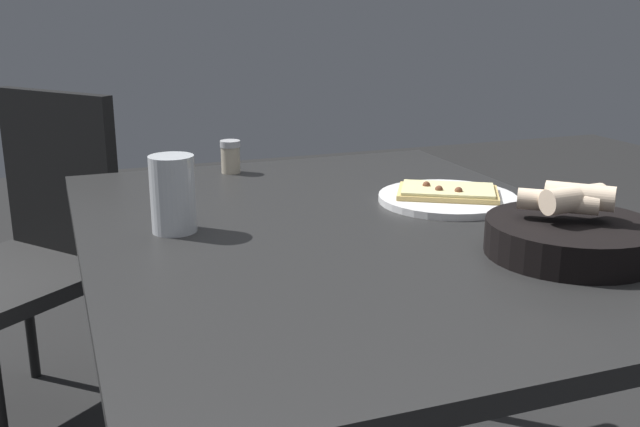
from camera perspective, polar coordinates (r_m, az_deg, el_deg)
The scene contains 6 objects.
dining_table at distance 1.35m, azimuth 2.03°, elevation -3.40°, with size 0.92×1.20×0.73m.
pizza_plate at distance 1.51m, azimuth 9.84°, elevation 1.29°, with size 0.28×0.28×0.04m.
bread_basket at distance 1.24m, azimuth 18.82°, elevation -1.53°, with size 0.27×0.27×0.12m.
beer_glass at distance 1.31m, azimuth -11.30°, elevation 1.14°, with size 0.08×0.08×0.14m.
pepper_shaker at distance 1.76m, azimuth -6.94°, elevation 4.25°, with size 0.05×0.05×0.08m.
chair_near at distance 2.11m, azimuth -21.53°, elevation -1.94°, with size 0.62×0.62×0.89m.
Camera 1 is at (0.49, 1.17, 1.11)m, focal length 41.33 mm.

